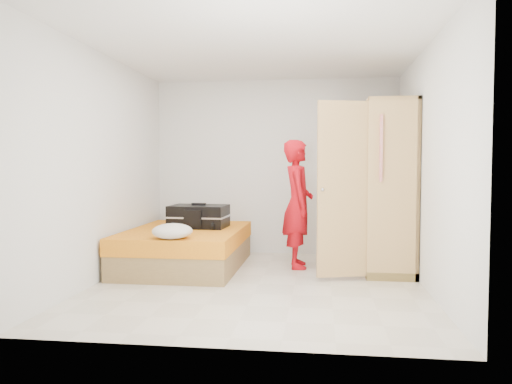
# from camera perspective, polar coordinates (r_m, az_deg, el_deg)

# --- Properties ---
(room) EXTENTS (4.00, 4.02, 2.60)m
(room) POSITION_cam_1_polar(r_m,az_deg,el_deg) (5.51, 0.32, 2.82)
(room) COLOR beige
(room) RESTS_ON ground
(bed) EXTENTS (1.42, 2.02, 0.50)m
(bed) POSITION_cam_1_polar(r_m,az_deg,el_deg) (6.58, -7.99, -6.35)
(bed) COLOR olive
(bed) RESTS_ON ground
(wardrobe) EXTENTS (1.15, 1.35, 2.10)m
(wardrobe) POSITION_cam_1_polar(r_m,az_deg,el_deg) (6.37, 14.36, 0.04)
(wardrobe) COLOR tan
(wardrobe) RESTS_ON ground
(person) EXTENTS (0.48, 0.65, 1.65)m
(person) POSITION_cam_1_polar(r_m,az_deg,el_deg) (6.48, 4.80, -1.36)
(person) COLOR red
(person) RESTS_ON ground
(suitcase) EXTENTS (0.78, 0.60, 0.32)m
(suitcase) POSITION_cam_1_polar(r_m,az_deg,el_deg) (6.69, -6.56, -2.78)
(suitcase) COLOR black
(suitcase) RESTS_ON bed
(round_cushion) EXTENTS (0.45, 0.45, 0.17)m
(round_cushion) POSITION_cam_1_polar(r_m,az_deg,el_deg) (5.68, -9.54, -4.43)
(round_cushion) COLOR beige
(round_cushion) RESTS_ON bed
(pillow) EXTENTS (0.61, 0.35, 0.11)m
(pillow) POSITION_cam_1_polar(r_m,az_deg,el_deg) (7.39, -7.37, -2.96)
(pillow) COLOR beige
(pillow) RESTS_ON bed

